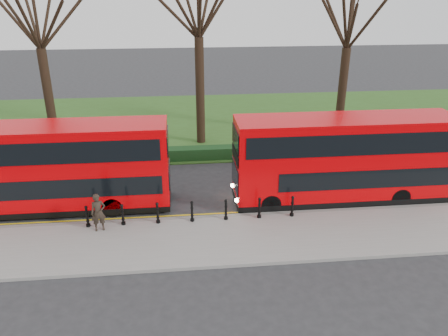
{
  "coord_description": "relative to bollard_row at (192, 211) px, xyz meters",
  "views": [
    {
      "loc": [
        0.59,
        -19.34,
        10.46
      ],
      "look_at": [
        2.65,
        0.5,
        2.0
      ],
      "focal_mm": 35.0,
      "sensor_mm": 36.0,
      "label": 1
    }
  ],
  "objects": [
    {
      "name": "yellow_line_inner",
      "position": [
        -0.96,
        0.85,
        -0.64
      ],
      "size": [
        60.0,
        0.1,
        0.01
      ],
      "primitive_type": "cube",
      "color": "yellow",
      "rests_on": "ground"
    },
    {
      "name": "bollard_row",
      "position": [
        0.0,
        0.0,
        0.0
      ],
      "size": [
        9.71,
        0.15,
        1.0
      ],
      "color": "black",
      "rests_on": "pavement"
    },
    {
      "name": "tree_left",
      "position": [
        -8.96,
        11.35,
        8.19
      ],
      "size": [
        7.78,
        7.78,
        12.16
      ],
      "color": "black",
      "rests_on": "ground"
    },
    {
      "name": "hedge",
      "position": [
        -0.96,
        8.15,
        -0.25
      ],
      "size": [
        60.0,
        0.9,
        0.8
      ],
      "primitive_type": "cube",
      "color": "black",
      "rests_on": "ground"
    },
    {
      "name": "tree_right",
      "position": [
        11.04,
        11.35,
        7.85
      ],
      "size": [
        7.48,
        7.48,
        11.69
      ],
      "color": "black",
      "rests_on": "ground"
    },
    {
      "name": "grass_verge",
      "position": [
        -0.96,
        16.35,
        -0.62
      ],
      "size": [
        60.0,
        18.0,
        0.06
      ],
      "primitive_type": "cube",
      "color": "#2C4F1A",
      "rests_on": "ground"
    },
    {
      "name": "pavement",
      "position": [
        -0.96,
        -1.65,
        -0.58
      ],
      "size": [
        60.0,
        4.0,
        0.15
      ],
      "primitive_type": "cube",
      "color": "gray",
      "rests_on": "ground"
    },
    {
      "name": "kerb",
      "position": [
        -0.96,
        0.35,
        -0.58
      ],
      "size": [
        60.0,
        0.25,
        0.16
      ],
      "primitive_type": "cube",
      "color": "slate",
      "rests_on": "ground"
    },
    {
      "name": "yellow_line_outer",
      "position": [
        -0.96,
        0.65,
        -0.64
      ],
      "size": [
        60.0,
        0.1,
        0.01
      ],
      "primitive_type": "cube",
      "color": "yellow",
      "rests_on": "ground"
    },
    {
      "name": "pedestrian",
      "position": [
        -4.18,
        -0.38,
        0.39
      ],
      "size": [
        0.73,
        0.57,
        1.77
      ],
      "primitive_type": "imported",
      "rotation": [
        0.0,
        0.0,
        0.25
      ],
      "color": "#2C231B",
      "rests_on": "pavement"
    },
    {
      "name": "ground",
      "position": [
        -0.96,
        1.35,
        -0.65
      ],
      "size": [
        120.0,
        120.0,
        0.0
      ],
      "primitive_type": "plane",
      "color": "#28282B",
      "rests_on": "ground"
    },
    {
      "name": "bus_lead",
      "position": [
        -6.49,
        2.21,
        1.54
      ],
      "size": [
        10.93,
        2.51,
        4.35
      ],
      "color": "#D20005",
      "rests_on": "ground"
    },
    {
      "name": "bus_rear",
      "position": [
        7.78,
        1.76,
        1.58
      ],
      "size": [
        11.11,
        2.55,
        4.42
      ],
      "color": "#D20005",
      "rests_on": "ground"
    }
  ]
}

